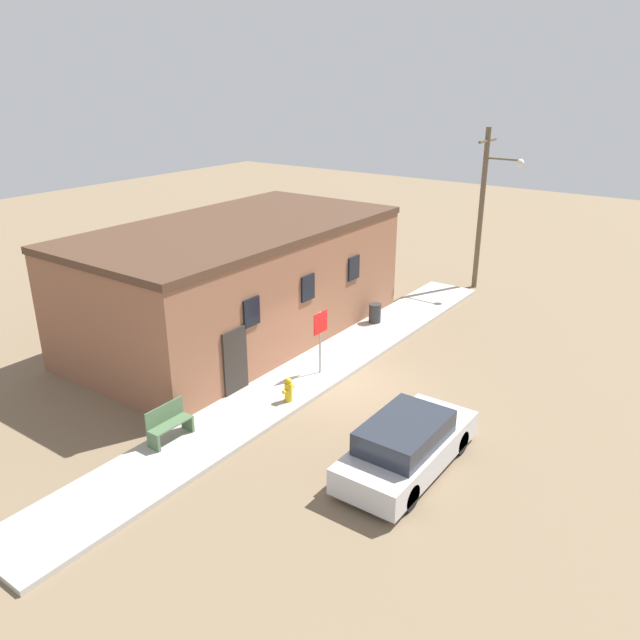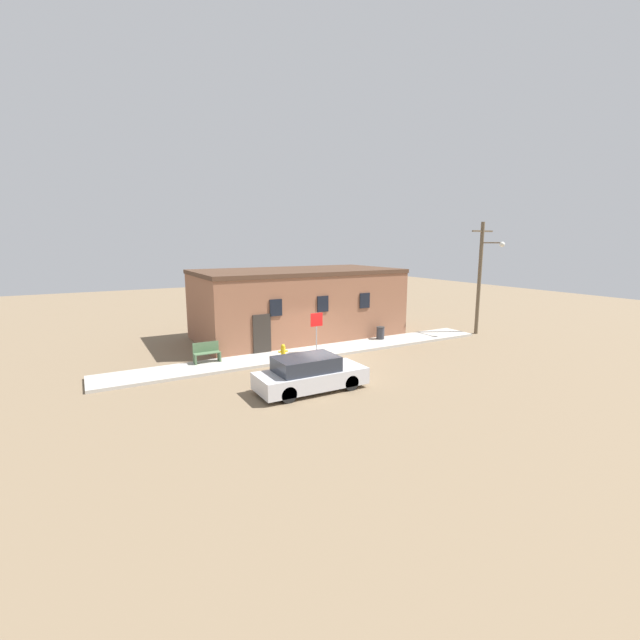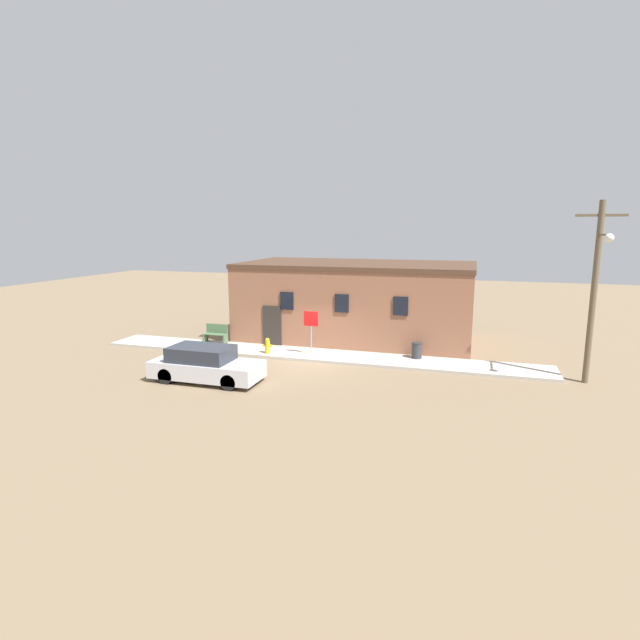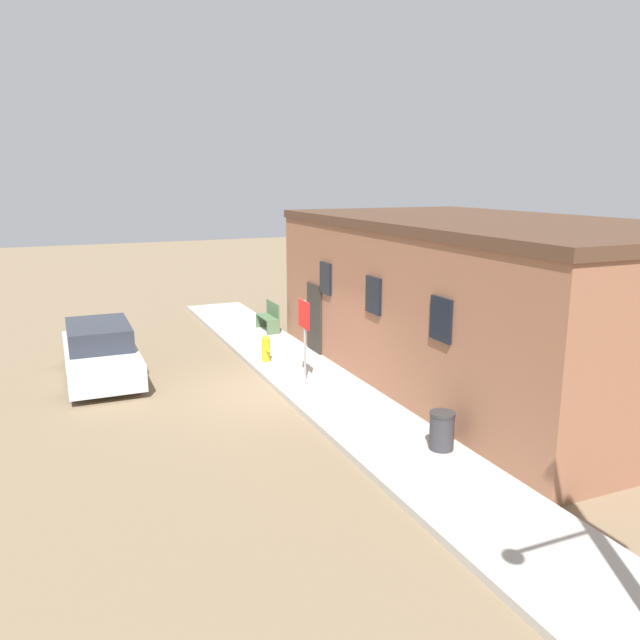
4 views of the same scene
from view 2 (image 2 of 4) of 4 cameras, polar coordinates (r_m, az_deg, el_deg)
name	(u,v)px [view 2 (image 2 of 4)]	position (r m, az deg, el deg)	size (l,w,h in m)	color
ground_plane	(325,358)	(22.24, 0.64, -5.12)	(80.00, 80.00, 0.00)	#7A664C
sidewalk	(315,352)	(23.16, -0.73, -4.32)	(21.88, 2.21, 0.14)	#B2ADA3
brick_building	(297,303)	(27.02, -3.04, 2.25)	(12.45, 6.54, 4.27)	#8E5B42
fire_hydrant	(283,352)	(21.59, -4.94, -4.21)	(0.50, 0.24, 0.76)	gold
stop_sign	(317,325)	(22.56, -0.46, -0.64)	(0.71, 0.06, 2.12)	gray
bench	(207,353)	(21.63, -14.87, -4.28)	(1.27, 0.44, 0.98)	#4C6B47
trash_bin	(380,333)	(26.15, 8.06, -1.70)	(0.50, 0.50, 0.75)	#333338
utility_pole	(481,274)	(29.42, 20.71, 5.76)	(1.80, 1.80, 7.19)	brown
parked_car	(310,374)	(17.37, -1.38, -7.24)	(4.50, 1.81, 1.44)	black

